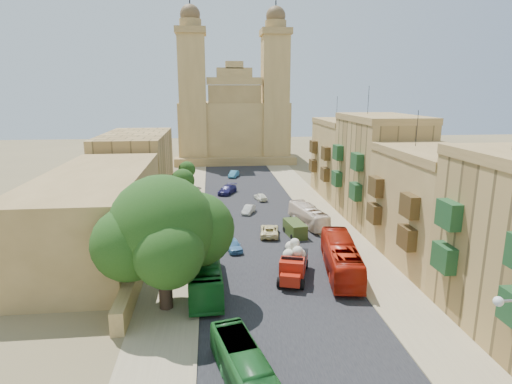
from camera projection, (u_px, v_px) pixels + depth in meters
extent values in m
plane|color=brown|center=(294.00, 327.00, 31.08)|extent=(260.00, 260.00, 0.00)
cube|color=black|center=(253.00, 213.00, 60.10)|extent=(14.00, 140.00, 0.01)
cube|color=#998764|center=(319.00, 211.00, 61.08)|extent=(5.00, 140.00, 0.01)
cube|color=#998764|center=(185.00, 215.00, 59.12)|extent=(5.00, 140.00, 0.01)
cube|color=#998764|center=(302.00, 211.00, 60.81)|extent=(0.25, 140.00, 0.12)
cube|color=#998764|center=(203.00, 214.00, 59.37)|extent=(0.25, 140.00, 0.12)
cube|color=#1C4823|center=(444.00, 258.00, 32.10)|extent=(0.90, 2.20, 2.00)
cube|color=#1C4823|center=(449.00, 215.00, 31.32)|extent=(0.90, 2.20, 2.00)
cube|color=#A3824A|center=(433.00, 211.00, 42.15)|extent=(8.00, 14.00, 10.50)
cube|color=olive|center=(439.00, 154.00, 40.84)|extent=(8.20, 14.00, 0.80)
cylinder|color=black|center=(417.00, 128.00, 42.94)|extent=(0.06, 0.06, 3.60)
cube|color=#483418|center=(407.00, 238.00, 38.19)|extent=(0.90, 2.20, 2.00)
cube|color=#483418|center=(374.00, 213.00, 45.78)|extent=(0.90, 2.20, 2.00)
cube|color=#483418|center=(409.00, 206.00, 37.51)|extent=(0.90, 2.20, 2.00)
cube|color=#483418|center=(376.00, 186.00, 45.10)|extent=(0.90, 2.20, 2.00)
cube|color=tan|center=(379.00, 172.00, 55.40)|extent=(8.00, 14.00, 13.00)
cube|color=olive|center=(383.00, 118.00, 53.81)|extent=(8.20, 14.00, 0.80)
cylinder|color=black|center=(368.00, 100.00, 55.91)|extent=(0.06, 0.06, 3.60)
cube|color=#1C4823|center=(355.00, 191.00, 51.52)|extent=(0.90, 2.20, 2.00)
cube|color=#1C4823|center=(337.00, 179.00, 59.10)|extent=(0.90, 2.20, 2.00)
cube|color=#1C4823|center=(357.00, 162.00, 50.67)|extent=(0.90, 2.20, 2.00)
cube|color=#1C4823|center=(338.00, 152.00, 58.26)|extent=(0.90, 2.20, 2.00)
cube|color=#A3824A|center=(346.00, 161.00, 69.12)|extent=(8.00, 14.00, 11.50)
cube|color=olive|center=(348.00, 122.00, 67.70)|extent=(8.20, 14.00, 0.80)
cylinder|color=black|center=(337.00, 107.00, 69.80)|extent=(0.06, 0.06, 3.60)
cube|color=#483418|center=(325.00, 174.00, 65.19)|extent=(0.90, 2.20, 2.00)
cube|color=#483418|center=(313.00, 165.00, 72.78)|extent=(0.90, 2.20, 2.00)
cube|color=#483418|center=(326.00, 153.00, 64.45)|extent=(0.90, 2.20, 2.00)
cube|color=#483418|center=(313.00, 147.00, 72.03)|extent=(0.90, 2.20, 2.00)
cube|color=#A3824A|center=(153.00, 233.00, 48.93)|extent=(1.00, 40.00, 1.80)
cube|color=olive|center=(97.00, 211.00, 45.67)|extent=(10.00, 28.00, 8.40)
cube|color=tan|center=(136.00, 164.00, 70.64)|extent=(10.00, 22.00, 10.00)
cube|color=#A3824A|center=(233.00, 130.00, 107.82)|extent=(26.00, 20.00, 14.00)
cube|color=olive|center=(236.00, 161.00, 99.07)|extent=(28.00, 4.00, 1.80)
cube|color=olive|center=(235.00, 121.00, 98.61)|extent=(12.00, 2.00, 16.00)
cube|color=#A3824A|center=(234.00, 81.00, 96.56)|extent=(12.60, 2.40, 1.60)
cube|color=#A3824A|center=(234.00, 73.00, 96.16)|extent=(8.00, 2.00, 2.40)
cube|color=#A3824A|center=(234.00, 65.00, 95.75)|extent=(4.00, 2.00, 1.60)
cube|color=#A3824A|center=(193.00, 101.00, 97.86)|extent=(6.00, 6.00, 29.00)
cube|color=olive|center=(191.00, 31.00, 94.36)|extent=(6.80, 6.80, 1.40)
cylinder|color=olive|center=(190.00, 23.00, 93.99)|extent=(4.80, 4.80, 1.80)
sphere|color=brown|center=(190.00, 15.00, 93.58)|extent=(4.40, 4.40, 4.40)
cylinder|color=black|center=(190.00, 3.00, 93.02)|extent=(0.28, 0.28, 1.80)
cube|color=#A3824A|center=(275.00, 101.00, 99.81)|extent=(6.00, 6.00, 29.00)
cube|color=olive|center=(276.00, 32.00, 96.32)|extent=(6.80, 6.80, 1.40)
cylinder|color=olive|center=(276.00, 25.00, 95.95)|extent=(4.80, 4.80, 1.80)
sphere|color=brown|center=(276.00, 16.00, 95.53)|extent=(4.40, 4.40, 4.40)
cylinder|color=black|center=(276.00, 5.00, 94.98)|extent=(0.28, 0.28, 1.80)
cylinder|color=#36251B|center=(165.00, 284.00, 33.50)|extent=(1.07, 1.07, 4.07)
sphere|color=#15350E|center=(162.00, 228.00, 32.43)|extent=(8.13, 8.13, 8.13)
sphere|color=#15350E|center=(197.00, 229.00, 34.09)|extent=(5.99, 5.99, 5.99)
sphere|color=#15350E|center=(129.00, 244.00, 31.46)|extent=(5.57, 5.57, 5.57)
sphere|color=#15350E|center=(168.00, 253.00, 30.26)|extent=(5.14, 5.14, 5.14)
sphere|color=#15350E|center=(150.00, 209.00, 34.39)|extent=(4.71, 4.71, 4.71)
cylinder|color=#36251B|center=(169.00, 257.00, 41.41)|extent=(0.44, 0.44, 2.11)
sphere|color=#15350E|center=(168.00, 236.00, 40.92)|extent=(3.07, 3.07, 3.07)
cylinder|color=#36251B|center=(178.00, 220.00, 52.99)|extent=(0.44, 0.44, 2.39)
sphere|color=#15350E|center=(177.00, 201.00, 52.43)|extent=(3.48, 3.48, 3.48)
cylinder|color=#36251B|center=(183.00, 196.00, 64.59)|extent=(0.44, 0.44, 2.43)
sphere|color=#15350E|center=(183.00, 180.00, 64.03)|extent=(3.54, 3.54, 3.54)
cylinder|color=#36251B|center=(187.00, 181.00, 76.25)|extent=(0.44, 0.44, 2.07)
sphere|color=#15350E|center=(187.00, 170.00, 75.76)|extent=(3.02, 3.02, 3.02)
sphere|color=white|center=(498.00, 301.00, 18.27)|extent=(0.44, 0.44, 0.44)
cube|color=#A91C0D|center=(294.00, 260.00, 40.09)|extent=(3.17, 4.12, 0.91)
cube|color=black|center=(295.00, 255.00, 39.97)|extent=(3.24, 4.18, 0.12)
cube|color=#A91C0D|center=(292.00, 269.00, 37.84)|extent=(2.52, 2.25, 1.82)
cube|color=#A91C0D|center=(290.00, 279.00, 36.78)|extent=(1.99, 1.65, 1.01)
cube|color=black|center=(292.00, 262.00, 37.68)|extent=(1.87, 0.65, 0.91)
cylinder|color=black|center=(279.00, 282.00, 37.37)|extent=(0.60, 0.97, 0.91)
cylinder|color=black|center=(302.00, 284.00, 37.00)|extent=(0.60, 0.97, 0.91)
cylinder|color=black|center=(285.00, 263.00, 41.61)|extent=(0.60, 0.97, 0.91)
cylinder|color=black|center=(306.00, 264.00, 41.25)|extent=(0.60, 0.97, 0.91)
sphere|color=beige|center=(289.00, 255.00, 39.42)|extent=(1.11, 1.11, 1.11)
sphere|color=beige|center=(300.00, 254.00, 39.53)|extent=(1.11, 1.11, 1.11)
sphere|color=beige|center=(295.00, 251.00, 40.49)|extent=(1.11, 1.11, 1.11)
sphere|color=beige|center=(291.00, 247.00, 39.95)|extent=(1.01, 1.01, 1.01)
sphere|color=beige|center=(298.00, 252.00, 38.86)|extent=(1.01, 1.01, 1.01)
sphere|color=beige|center=(295.00, 243.00, 39.58)|extent=(0.91, 0.91, 0.91)
cube|color=#35471A|center=(295.00, 229.00, 50.64)|extent=(2.32, 4.26, 1.67)
cylinder|color=black|center=(292.00, 237.00, 49.24)|extent=(0.36, 0.70, 0.67)
cylinder|color=black|center=(305.00, 236.00, 49.62)|extent=(0.36, 0.70, 0.67)
cylinder|color=black|center=(285.00, 230.00, 51.90)|extent=(0.36, 0.70, 0.67)
cylinder|color=black|center=(297.00, 229.00, 52.28)|extent=(0.36, 0.70, 0.67)
imported|color=#206729|center=(246.00, 372.00, 24.21)|extent=(4.11, 9.13, 2.48)
imported|color=#156621|center=(204.00, 270.00, 37.08)|extent=(3.09, 11.45, 3.16)
imported|color=#B51E0C|center=(341.00, 257.00, 40.04)|extent=(4.34, 11.51, 3.13)
imported|color=#FDE5CC|center=(308.00, 216.00, 54.57)|extent=(3.66, 9.12, 2.48)
imported|color=#4C86B7|center=(233.00, 245.00, 45.96)|extent=(2.19, 3.87, 1.24)
imported|color=silver|center=(249.00, 209.00, 59.91)|extent=(2.32, 3.56, 1.11)
imported|color=#F6E5A4|center=(269.00, 230.00, 50.68)|extent=(2.70, 4.78, 1.26)
imported|color=#1A184E|center=(227.00, 190.00, 71.25)|extent=(3.80, 5.25, 1.41)
imported|color=white|center=(261.00, 197.00, 67.04)|extent=(2.08, 3.56, 1.14)
imported|color=teal|center=(234.00, 174.00, 84.88)|extent=(2.49, 4.11, 1.28)
imported|color=black|center=(348.00, 258.00, 41.93)|extent=(0.65, 0.48, 1.63)
imported|color=#37363A|center=(332.00, 238.00, 47.52)|extent=(0.51, 1.02, 1.67)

